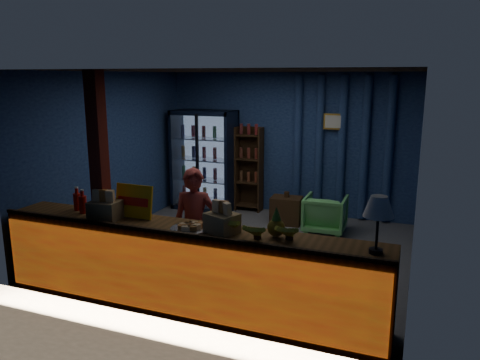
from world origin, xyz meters
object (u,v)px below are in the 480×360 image
object	(u,v)px
green_chair	(325,214)
table_lamp	(379,209)
pastry_tray	(190,228)
shopkeeper	(195,228)

from	to	relation	value
green_chair	table_lamp	size ratio (longest dim) A/B	1.26
green_chair	pastry_tray	bearing A→B (deg)	74.85
shopkeeper	pastry_tray	size ratio (longest dim) A/B	3.49
shopkeeper	pastry_tray	distance (m)	0.76
shopkeeper	green_chair	world-z (taller)	shopkeeper
shopkeeper	green_chair	size ratio (longest dim) A/B	2.15
shopkeeper	table_lamp	distance (m)	2.35
pastry_tray	table_lamp	bearing A→B (deg)	0.74
pastry_tray	table_lamp	size ratio (longest dim) A/B	0.78
table_lamp	green_chair	bearing A→B (deg)	108.51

